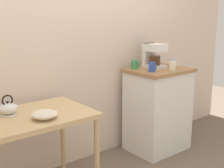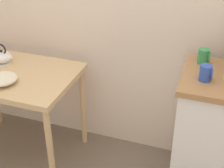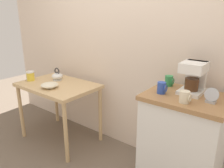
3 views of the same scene
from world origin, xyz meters
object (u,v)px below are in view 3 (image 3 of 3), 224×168
Objects in this scene: mug_tall_green at (169,81)px; mug_small_cream at (185,97)px; canister_enamel at (30,76)px; table_clock at (211,96)px; mug_blue at (162,88)px; teakettle at (57,76)px; coffee_maker at (194,76)px; bowl_stoneware at (50,85)px.

mug_small_cream is at bearing -49.89° from mug_tall_green.
table_clock is (2.09, 0.16, 0.17)m from canister_enamel.
mug_blue reaches higher than canister_enamel.
teakettle is at bearing 178.23° from table_clock.
canister_enamel is 1.25× the size of mug_tall_green.
table_clock is at bearing -1.77° from teakettle.
table_clock is at bearing -36.78° from coffee_maker.
bowl_stoneware is 2.07× the size of mug_tall_green.
bowl_stoneware is 1.73× the size of table_clock.
table_clock is (1.66, 0.20, 0.20)m from bowl_stoneware.
teakettle is 1.77× the size of mug_blue.
mug_small_cream is (1.51, 0.08, 0.19)m from bowl_stoneware.
coffee_maker is at bearing 8.84° from canister_enamel.
mug_tall_green reaches higher than bowl_stoneware.
teakettle is 1.85m from table_clock.
canister_enamel is at bearing -139.64° from teakettle.
table_clock is at bearing -24.36° from mug_tall_green.
mug_blue is at bearing -174.21° from table_clock.
teakettle is at bearing 176.30° from mug_blue.
coffee_maker is 0.27m from mug_small_cream.
mug_blue is (-0.19, -0.17, -0.09)m from coffee_maker.
bowl_stoneware is at bearing -163.08° from mug_tall_green.
bowl_stoneware is at bearing -177.03° from mug_small_cream.
canister_enamel is 1.73m from mug_tall_green.
teakettle is 1.70m from mug_small_cream.
mug_small_cream is 0.79× the size of table_clock.
mug_blue is (1.72, 0.12, 0.17)m from canister_enamel.
mug_small_cream is (0.22, -0.08, -0.00)m from mug_blue.
table_clock is (0.41, -0.18, 0.00)m from mug_tall_green.
teakettle is 1.45m from mug_tall_green.
canister_enamel is at bearing -168.41° from mug_tall_green.
coffee_maker is at bearing 12.70° from bowl_stoneware.
canister_enamel is at bearing -175.62° from table_clock.
mug_blue is (1.46, -0.09, 0.17)m from teakettle.
bowl_stoneware is 1.31m from mug_blue.
mug_small_cream is (1.68, -0.17, 0.17)m from teakettle.
table_clock reaches higher than bowl_stoneware.
coffee_maker reaches higher than canister_enamel.
mug_tall_green is at bearing 155.64° from table_clock.
mug_small_cream is at bearing 1.25° from canister_enamel.
mug_blue is at bearing 160.11° from mug_small_cream.
canister_enamel is 2.11m from table_clock.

